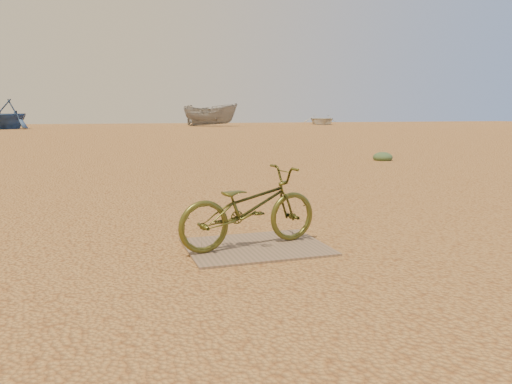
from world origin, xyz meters
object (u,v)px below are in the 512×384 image
object	(u,v)px
boat_far_left	(7,114)
boat_far_right	(322,120)
boat_mid_right	(210,115)
plywood_board	(256,247)
bicycle	(249,207)

from	to	relation	value
boat_far_left	boat_far_right	world-z (taller)	boat_far_left
boat_far_right	boat_mid_right	bearing A→B (deg)	-148.01
boat_mid_right	boat_far_right	world-z (taller)	boat_mid_right
plywood_board	boat_far_left	size ratio (longest dim) A/B	0.29
boat_far_right	bicycle	bearing A→B (deg)	-96.89
boat_mid_right	boat_far_left	bearing A→B (deg)	136.60
plywood_board	boat_far_left	distance (m)	41.86
plywood_board	boat_far_right	world-z (taller)	boat_far_right
plywood_board	boat_far_left	bearing A→B (deg)	101.23
bicycle	boat_far_left	world-z (taller)	boat_far_left
boat_mid_right	boat_far_right	xyz separation A→B (m)	(13.60, 3.06, -0.56)
bicycle	boat_far_right	distance (m)	52.81
boat_far_left	boat_far_right	size ratio (longest dim) A/B	0.87
plywood_board	boat_far_right	xyz separation A→B (m)	(23.24, 47.40, 0.55)
bicycle	boat_far_left	bearing A→B (deg)	-0.12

